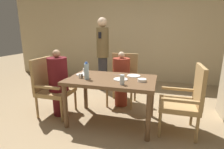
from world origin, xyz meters
TOP-DOWN VIEW (x-y plane):
  - ground_plane at (0.00, 0.00)m, footprint 16.00×16.00m
  - wall_back at (0.00, 2.61)m, footprint 8.00×0.06m
  - dining_table at (0.00, 0.00)m, footprint 1.32×0.83m
  - chair_left_side at (-1.07, 0.00)m, footprint 0.53×0.53m
  - diner_in_left_chair at (-0.92, 0.00)m, footprint 0.32×0.32m
  - chair_far_side at (0.00, 0.83)m, footprint 0.53×0.53m
  - diner_in_far_chair at (-0.00, 0.68)m, footprint 0.32×0.32m
  - chair_right_side at (1.07, 0.00)m, footprint 0.53×0.53m
  - standing_host at (-0.65, 1.48)m, footprint 0.29×0.33m
  - plate_main_left at (0.31, 0.23)m, footprint 0.21×0.21m
  - plate_main_right at (0.15, -0.03)m, footprint 0.21×0.21m
  - plate_dessert_center at (-0.51, 0.08)m, footprint 0.21×0.21m
  - teacup_with_saucer at (-0.55, 0.25)m, footprint 0.12×0.12m
  - bowl_small at (0.47, -0.04)m, footprint 0.13×0.13m
  - water_bottle at (-0.34, -0.15)m, footprint 0.07×0.07m
  - glass_tall_near at (0.23, -0.26)m, footprint 0.06×0.06m
  - glass_tall_mid at (-0.37, -0.07)m, footprint 0.06×0.06m
  - salt_shaker at (-0.47, -0.12)m, footprint 0.03×0.03m
  - pepper_shaker at (-0.43, -0.12)m, footprint 0.03×0.03m
  - fork_beside_plate at (0.08, 0.25)m, footprint 0.16×0.09m

SIDE VIEW (x-z plane):
  - ground_plane at x=0.00m, z-range 0.00..0.00m
  - chair_left_side at x=-1.07m, z-range 0.02..1.01m
  - chair_far_side at x=0.00m, z-range 0.02..1.01m
  - chair_right_side at x=1.07m, z-range 0.02..1.01m
  - diner_in_far_chair at x=0.00m, z-range 0.01..1.06m
  - diner_in_left_chair at x=-0.92m, z-range 0.01..1.14m
  - dining_table at x=0.00m, z-range 0.27..0.99m
  - fork_beside_plate at x=0.08m, z-range 0.72..0.73m
  - plate_main_left at x=0.31m, z-range 0.72..0.73m
  - plate_main_right at x=0.15m, z-range 0.72..0.73m
  - plate_dessert_center at x=-0.51m, z-range 0.72..0.73m
  - bowl_small at x=0.47m, z-range 0.72..0.76m
  - teacup_with_saucer at x=-0.55m, z-range 0.72..0.79m
  - pepper_shaker at x=-0.43m, z-range 0.72..0.79m
  - salt_shaker at x=-0.47m, z-range 0.72..0.79m
  - glass_tall_near at x=0.23m, z-range 0.72..0.86m
  - glass_tall_mid at x=-0.37m, z-range 0.72..0.86m
  - water_bottle at x=-0.34m, z-range 0.71..0.97m
  - standing_host at x=-0.65m, z-range 0.07..1.78m
  - wall_back at x=0.00m, z-range 0.00..2.80m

